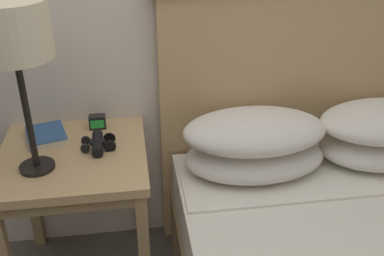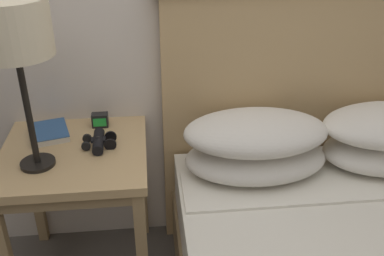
{
  "view_description": "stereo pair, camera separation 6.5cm",
  "coord_description": "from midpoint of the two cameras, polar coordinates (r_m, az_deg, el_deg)",
  "views": [
    {
      "loc": [
        -0.24,
        -0.95,
        1.58
      ],
      "look_at": [
        -0.01,
        0.57,
        0.76
      ],
      "focal_mm": 42.0,
      "sensor_mm": 36.0,
      "label": 1
    },
    {
      "loc": [
        -0.18,
        -0.96,
        1.58
      ],
      "look_at": [
        -0.01,
        0.57,
        0.76
      ],
      "focal_mm": 42.0,
      "sensor_mm": 36.0,
      "label": 2
    }
  ],
  "objects": [
    {
      "name": "nightstand",
      "position": [
        1.89,
        -13.59,
        -5.04
      ],
      "size": [
        0.58,
        0.58,
        0.66
      ],
      "color": "tan",
      "rests_on": "ground_plane"
    },
    {
      "name": "alarm_clock",
      "position": [
        1.99,
        -10.69,
        0.98
      ],
      "size": [
        0.07,
        0.05,
        0.06
      ],
      "color": "black",
      "rests_on": "nightstand"
    },
    {
      "name": "table_lamp",
      "position": [
        1.59,
        -20.71,
        11.32
      ],
      "size": [
        0.25,
        0.25,
        0.62
      ],
      "color": "black",
      "rests_on": "nightstand"
    },
    {
      "name": "binoculars_pair",
      "position": [
        1.84,
        -10.76,
        -1.68
      ],
      "size": [
        0.14,
        0.16,
        0.05
      ],
      "color": "black",
      "rests_on": "nightstand"
    },
    {
      "name": "book_on_nightstand",
      "position": [
        1.98,
        -16.88,
        -0.55
      ],
      "size": [
        0.19,
        0.22,
        0.03
      ],
      "color": "silver",
      "rests_on": "nightstand"
    }
  ]
}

